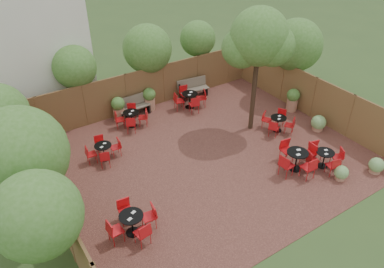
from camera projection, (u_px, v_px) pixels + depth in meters
ground at (206, 158)px, 15.32m from camera, size 80.00×80.00×0.00m
courtyard_paving at (206, 158)px, 15.32m from camera, size 12.00×10.00×0.02m
fence_back at (146, 89)px, 18.26m from camera, size 12.00×0.08×2.00m
fence_left at (50, 196)px, 12.02m from camera, size 0.08×10.00×2.00m
fence_right at (313, 97)px, 17.51m from camera, size 0.08×10.00×2.00m
neighbour_building at (18, 26)px, 16.64m from camera, size 5.00×4.00×8.00m
overhang_foliage at (131, 90)px, 14.40m from camera, size 15.75×10.36×2.78m
courtyard_tree at (259, 41)px, 14.93m from camera, size 2.57×2.47×5.38m
park_bench_left at (133, 106)px, 17.85m from camera, size 1.55×0.55×0.95m
park_bench_right at (193, 88)px, 19.37m from camera, size 1.63×0.70×0.98m
bistro_tables at (211, 144)px, 15.39m from camera, size 9.45×8.25×0.92m
planters at (164, 106)px, 17.60m from camera, size 11.18×4.44×1.14m
low_shrubs at (340, 146)px, 15.44m from camera, size 2.51×3.85×0.70m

